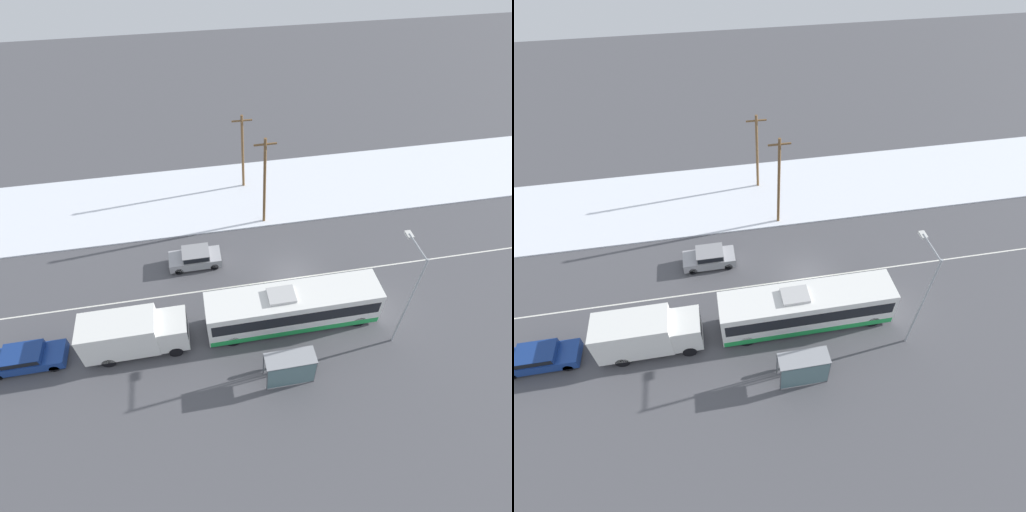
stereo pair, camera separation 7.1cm
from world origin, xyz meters
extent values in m
plane|color=#4C4C51|center=(0.00, 0.00, 0.00)|extent=(120.00, 120.00, 0.00)
cube|color=silver|center=(0.00, 11.35, 0.06)|extent=(80.00, 10.04, 0.12)
cube|color=silver|center=(0.00, 0.00, 0.00)|extent=(60.00, 0.12, 0.00)
cube|color=white|center=(-1.05, -3.87, 1.65)|extent=(11.84, 2.55, 2.75)
cube|color=black|center=(-1.05, -3.87, 1.98)|extent=(11.36, 2.57, 1.05)
cube|color=green|center=(-1.05, -3.87, 0.52)|extent=(11.72, 2.57, 0.50)
cube|color=#B2B2B2|center=(-1.94, -3.87, 3.15)|extent=(1.80, 1.40, 0.24)
cylinder|color=black|center=(3.47, -5.00, 0.50)|extent=(1.00, 0.28, 1.00)
cylinder|color=black|center=(3.47, -2.73, 0.50)|extent=(1.00, 0.28, 1.00)
cylinder|color=black|center=(-5.37, -5.00, 0.50)|extent=(1.00, 0.28, 1.00)
cylinder|color=black|center=(-5.37, -2.73, 0.50)|extent=(1.00, 0.28, 1.00)
cube|color=silver|center=(-12.54, -4.11, 1.81)|extent=(4.79, 2.30, 2.64)
cube|color=silver|center=(-9.19, -4.11, 1.52)|extent=(1.90, 2.18, 2.06)
cube|color=black|center=(-8.26, -4.11, 1.93)|extent=(0.06, 1.96, 0.90)
cylinder|color=black|center=(-9.19, -5.13, 0.45)|extent=(0.90, 0.26, 0.90)
cylinder|color=black|center=(-9.19, -3.09, 0.45)|extent=(0.90, 0.26, 0.90)
cylinder|color=black|center=(-13.49, -5.13, 0.45)|extent=(0.90, 0.26, 0.90)
cylinder|color=black|center=(-13.49, -3.09, 0.45)|extent=(0.90, 0.26, 0.90)
cube|color=#9E9EA3|center=(-7.33, 2.87, 0.59)|extent=(4.08, 1.80, 0.74)
cube|color=gray|center=(-7.23, 2.87, 1.23)|extent=(2.12, 1.66, 0.52)
cube|color=black|center=(-7.23, 2.87, 1.24)|extent=(1.95, 1.69, 0.42)
cylinder|color=black|center=(-8.67, 2.08, 0.32)|extent=(0.64, 0.22, 0.64)
cylinder|color=black|center=(-8.67, 3.66, 0.32)|extent=(0.64, 0.22, 0.64)
cylinder|color=black|center=(-5.89, 2.08, 0.32)|extent=(0.64, 0.22, 0.64)
cylinder|color=black|center=(-5.89, 3.66, 0.32)|extent=(0.64, 0.22, 0.64)
cube|color=navy|center=(-18.61, -4.06, 0.59)|extent=(4.73, 1.80, 0.73)
cube|color=navy|center=(-18.72, -4.06, 1.19)|extent=(2.46, 1.66, 0.47)
cube|color=black|center=(-18.72, -4.06, 1.20)|extent=(2.26, 1.69, 0.37)
cylinder|color=black|center=(-16.94, -4.85, 0.32)|extent=(0.64, 0.22, 0.64)
cylinder|color=black|center=(-16.94, -3.27, 0.32)|extent=(0.64, 0.22, 0.64)
cylinder|color=black|center=(-20.37, -3.27, 0.32)|extent=(0.64, 0.22, 0.64)
cylinder|color=#23232D|center=(-2.53, -7.09, 0.39)|extent=(0.12, 0.12, 0.78)
cylinder|color=#23232D|center=(-2.30, -7.09, 0.39)|extent=(0.12, 0.12, 0.78)
cube|color=#19478C|center=(-2.42, -7.09, 1.10)|extent=(0.41, 0.22, 0.64)
sphere|color=#8E6647|center=(-2.42, -7.09, 1.56)|extent=(0.27, 0.27, 0.27)
cylinder|color=#19478C|center=(-2.67, -7.09, 1.06)|extent=(0.10, 0.10, 0.61)
cylinder|color=#19478C|center=(-2.16, -7.09, 1.06)|extent=(0.10, 0.10, 0.61)
cube|color=gray|center=(-2.28, -8.00, 2.37)|extent=(3.09, 1.20, 0.06)
cube|color=slate|center=(-2.28, -8.58, 1.20)|extent=(2.97, 0.04, 2.16)
cylinder|color=#474C51|center=(-3.79, -7.44, 1.17)|extent=(0.08, 0.08, 2.34)
cylinder|color=#474C51|center=(-0.78, -7.44, 1.17)|extent=(0.08, 0.08, 2.34)
cylinder|color=#474C51|center=(-3.79, -8.56, 1.17)|extent=(0.08, 0.08, 2.34)
cylinder|color=#474C51|center=(-0.78, -8.56, 1.17)|extent=(0.08, 0.08, 2.34)
cylinder|color=#9EA3A8|center=(5.32, -6.63, 4.04)|extent=(0.14, 0.14, 8.09)
cylinder|color=#9EA3A8|center=(5.32, -5.52, 7.94)|extent=(0.10, 2.22, 0.10)
cube|color=silver|center=(5.32, -4.41, 7.87)|extent=(0.36, 0.60, 0.16)
cylinder|color=brown|center=(-0.92, 7.02, 4.13)|extent=(0.24, 0.24, 8.25)
cube|color=brown|center=(-0.92, 7.02, 7.75)|extent=(1.80, 0.12, 0.12)
cylinder|color=brown|center=(-1.89, 12.56, 3.71)|extent=(0.24, 0.24, 7.42)
cube|color=brown|center=(-1.89, 12.56, 6.92)|extent=(1.80, 0.12, 0.12)
camera|label=1|loc=(-6.46, -19.44, 23.72)|focal=28.00mm
camera|label=2|loc=(-6.39, -19.46, 23.72)|focal=28.00mm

